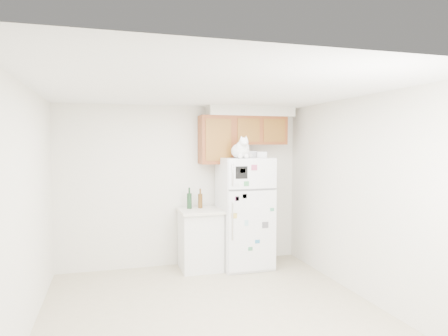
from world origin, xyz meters
name	(u,v)px	position (x,y,z in m)	size (l,w,h in m)	color
ground_plane	(215,316)	(0.00, 0.00, -0.01)	(3.80, 4.00, 0.01)	#BEAF92
room_shell	(220,165)	(0.12, 0.24, 1.67)	(3.84, 4.04, 2.52)	silver
refrigerator	(245,212)	(0.91, 1.61, 0.85)	(0.76, 0.78, 1.70)	white
base_counter	(200,239)	(0.22, 1.68, 0.46)	(0.64, 0.64, 0.92)	white
cat	(241,150)	(0.77, 1.38, 1.83)	(0.33, 0.48, 0.34)	white
storage_box_back	(251,154)	(1.07, 1.77, 1.75)	(0.18, 0.13, 0.10)	white
storage_box_front	(262,155)	(1.18, 1.59, 1.74)	(0.15, 0.11, 0.09)	white
bottle_green	(189,198)	(0.07, 1.78, 1.08)	(0.08, 0.08, 0.32)	#19381E
bottle_amber	(200,198)	(0.24, 1.79, 1.07)	(0.07, 0.07, 0.30)	#593814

